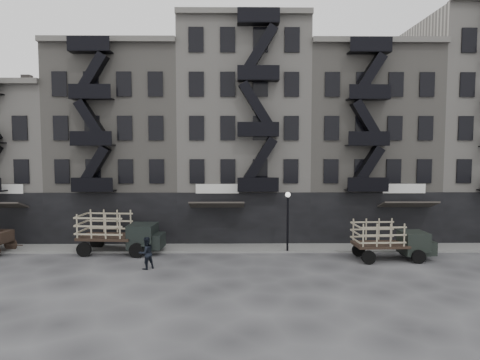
{
  "coord_description": "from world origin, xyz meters",
  "views": [
    {
      "loc": [
        -0.65,
        -26.84,
        7.37
      ],
      "look_at": [
        -0.31,
        4.0,
        5.02
      ],
      "focal_mm": 32.0,
      "sensor_mm": 36.0,
      "label": 1
    }
  ],
  "objects": [
    {
      "name": "ground",
      "position": [
        0.0,
        0.0,
        0.0
      ],
      "size": [
        140.0,
        140.0,
        0.0
      ],
      "primitive_type": "plane",
      "color": "#38383A",
      "rests_on": "ground"
    },
    {
      "name": "sidewalk",
      "position": [
        0.0,
        3.75,
        0.07
      ],
      "size": [
        55.0,
        2.5,
        0.15
      ],
      "primitive_type": "cube",
      "color": "slate",
      "rests_on": "ground"
    },
    {
      "name": "building_west",
      "position": [
        -20.0,
        9.83,
        6.0
      ],
      "size": [
        10.0,
        11.35,
        13.2
      ],
      "color": "#A7A299",
      "rests_on": "ground"
    },
    {
      "name": "building_midwest",
      "position": [
        -10.0,
        9.83,
        7.5
      ],
      "size": [
        10.0,
        11.35,
        16.2
      ],
      "color": "slate",
      "rests_on": "ground"
    },
    {
      "name": "building_center",
      "position": [
        -0.0,
        9.82,
        8.5
      ],
      "size": [
        10.0,
        11.35,
        18.2
      ],
      "color": "#A7A299",
      "rests_on": "ground"
    },
    {
      "name": "building_mideast",
      "position": [
        10.0,
        9.83,
        7.5
      ],
      "size": [
        10.0,
        11.35,
        16.2
      ],
      "color": "slate",
      "rests_on": "ground"
    },
    {
      "name": "building_east",
      "position": [
        20.0,
        9.82,
        9.0
      ],
      "size": [
        10.0,
        11.35,
        19.2
      ],
      "color": "#A7A299",
      "rests_on": "ground"
    },
    {
      "name": "lamp_post",
      "position": [
        3.0,
        2.6,
        2.78
      ],
      "size": [
        0.36,
        0.36,
        4.28
      ],
      "color": "black",
      "rests_on": "ground"
    },
    {
      "name": "stake_truck_west",
      "position": [
        -8.77,
        2.59,
        1.66
      ],
      "size": [
        5.95,
        2.82,
        2.9
      ],
      "rotation": [
        0.0,
        0.0,
        -0.09
      ],
      "color": "black",
      "rests_on": "ground"
    },
    {
      "name": "stake_truck_east",
      "position": [
        9.54,
        0.63,
        1.48
      ],
      "size": [
        5.25,
        2.35,
        2.59
      ],
      "rotation": [
        0.0,
        0.0,
        0.04
      ],
      "color": "black",
      "rests_on": "ground"
    },
    {
      "name": "pedestrian_mid",
      "position": [
        -6.06,
        -1.3,
        0.98
      ],
      "size": [
        1.21,
        1.19,
        1.96
      ],
      "primitive_type": "imported",
      "rotation": [
        0.0,
        0.0,
        3.85
      ],
      "color": "black",
      "rests_on": "ground"
    }
  ]
}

